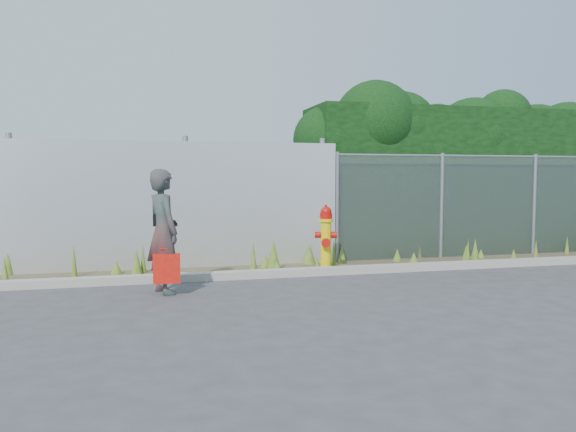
{
  "coord_description": "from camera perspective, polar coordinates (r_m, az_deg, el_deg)",
  "views": [
    {
      "loc": [
        -2.42,
        -6.8,
        1.6
      ],
      "look_at": [
        -0.3,
        1.4,
        1.0
      ],
      "focal_mm": 35.0,
      "sensor_mm": 36.0,
      "label": 1
    }
  ],
  "objects": [
    {
      "name": "ground",
      "position": [
        7.39,
        5.03,
        -8.47
      ],
      "size": [
        80.0,
        80.0,
        0.0
      ],
      "primitive_type": "plane",
      "color": "#3C3B3E",
      "rests_on": "ground"
    },
    {
      "name": "curb",
      "position": [
        9.06,
        1.21,
        -5.73
      ],
      "size": [
        16.0,
        0.22,
        0.12
      ],
      "primitive_type": "cube",
      "color": "gray",
      "rests_on": "ground"
    },
    {
      "name": "weed_strip",
      "position": [
        9.9,
        4.8,
        -4.53
      ],
      "size": [
        16.0,
        1.3,
        0.55
      ],
      "color": "#493C29",
      "rests_on": "ground"
    },
    {
      "name": "corrugated_fence",
      "position": [
        9.85,
        -19.29,
        0.93
      ],
      "size": [
        8.5,
        0.21,
        2.3
      ],
      "color": "silver",
      "rests_on": "ground"
    },
    {
      "name": "chainlink_fence",
      "position": [
        11.86,
        19.73,
        1.06
      ],
      "size": [
        6.5,
        0.07,
        2.05
      ],
      "color": "gray",
      "rests_on": "ground"
    },
    {
      "name": "hedge",
      "position": [
        12.8,
        17.99,
        5.44
      ],
      "size": [
        7.74,
        2.07,
        3.54
      ],
      "color": "black",
      "rests_on": "ground"
    },
    {
      "name": "fire_hydrant",
      "position": [
        9.49,
        3.88,
        -2.34
      ],
      "size": [
        0.38,
        0.34,
        1.12
      ],
      "rotation": [
        0.0,
        0.0,
        -0.32
      ],
      "color": "yellow",
      "rests_on": "ground"
    },
    {
      "name": "woman",
      "position": [
        7.83,
        -12.55,
        -1.54
      ],
      "size": [
        0.6,
        0.72,
        1.7
      ],
      "primitive_type": "imported",
      "rotation": [
        0.0,
        0.0,
        1.93
      ],
      "color": "#0E5B54",
      "rests_on": "ground"
    },
    {
      "name": "red_tote_bag",
      "position": [
        7.67,
        -12.22,
        -5.23
      ],
      "size": [
        0.35,
        0.13,
        0.46
      ],
      "rotation": [
        0.0,
        0.0,
        -0.06
      ],
      "color": "red"
    },
    {
      "name": "black_shoulder_bag",
      "position": [
        7.92,
        -12.68,
        -0.41
      ],
      "size": [
        0.23,
        0.1,
        0.17
      ],
      "rotation": [
        0.0,
        0.0,
        -0.32
      ],
      "color": "black"
    }
  ]
}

